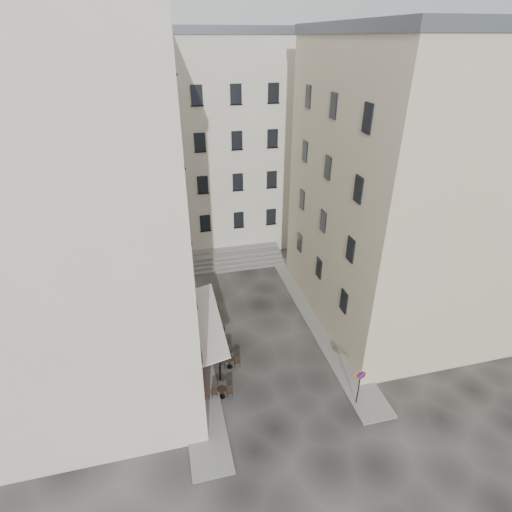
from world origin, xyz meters
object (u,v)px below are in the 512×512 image
object	(u,v)px
no_parking_sign	(360,381)
bistro_table_b	(229,361)
pedestrian	(212,325)
bistro_table_a	(222,391)

from	to	relation	value
no_parking_sign	bistro_table_b	size ratio (longest dim) A/B	1.92
pedestrian	bistro_table_a	bearing A→B (deg)	45.05
bistro_table_a	pedestrian	distance (m)	5.44
no_parking_sign	bistro_table_a	distance (m)	7.60
bistro_table_a	no_parking_sign	bearing A→B (deg)	-17.45
no_parking_sign	pedestrian	world-z (taller)	no_parking_sign
no_parking_sign	bistro_table_b	xyz separation A→B (m)	(-6.30, 4.43, -1.28)
pedestrian	bistro_table_b	bearing A→B (deg)	58.15
bistro_table_a	bistro_table_b	bearing A→B (deg)	68.98
bistro_table_b	pedestrian	world-z (taller)	pedestrian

